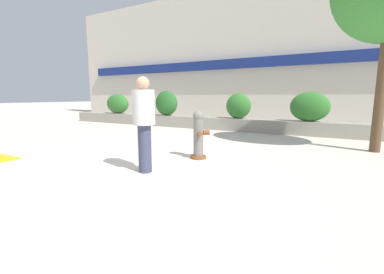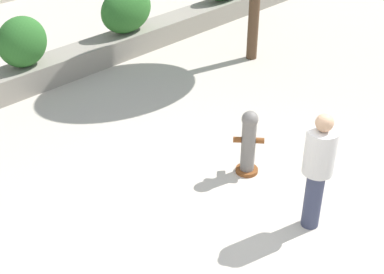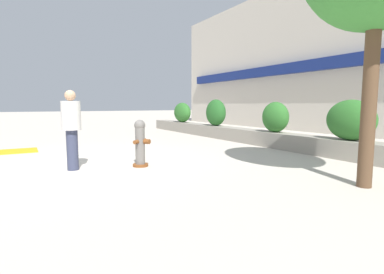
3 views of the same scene
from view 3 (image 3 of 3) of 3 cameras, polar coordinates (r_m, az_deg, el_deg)
ground_plane at (r=7.87m, az=-19.20°, el=-4.57°), size 120.00×120.00×0.00m
building_facade at (r=15.60m, az=31.24°, el=14.78°), size 30.00×1.36×8.00m
planter_wall_low at (r=10.67m, az=14.26°, el=-0.31°), size 18.00×0.70×0.50m
hedge_bush_0 at (r=15.78m, az=-1.87°, el=4.70°), size 1.41×0.66×1.02m
hedge_bush_1 at (r=13.11m, az=4.55°, el=4.65°), size 1.14×0.70×1.15m
hedge_bush_2 at (r=10.39m, az=15.59°, el=3.67°), size 1.02×0.69×1.01m
hedge_bush_3 at (r=8.74m, az=27.98°, el=2.87°), size 1.34×0.70×1.05m
fire_hydrant at (r=6.97m, az=-9.83°, el=-1.08°), size 0.50×0.50×1.08m
pedestrian at (r=6.96m, az=-22.00°, el=2.15°), size 0.54×0.54×1.73m
tactile_warning_pad at (r=10.62m, az=-30.42°, el=-2.33°), size 1.14×1.14×0.01m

